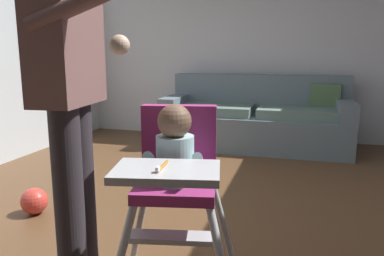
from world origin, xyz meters
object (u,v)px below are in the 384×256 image
object	(u,v)px
high_chair	(176,166)
toy_ball	(34,201)
couch	(257,120)
adult_standing	(70,96)

from	to	relation	value
high_chair	toy_ball	distance (m)	1.48
couch	high_chair	world-z (taller)	high_chair
couch	adult_standing	size ratio (longest dim) A/B	1.33
high_chair	adult_standing	size ratio (longest dim) A/B	0.56
high_chair	toy_ball	bearing A→B (deg)	-126.18
high_chair	adult_standing	world-z (taller)	adult_standing
adult_standing	toy_ball	xyz separation A→B (m)	(-0.76, 0.62, -0.84)
adult_standing	toy_ball	world-z (taller)	adult_standing
toy_ball	high_chair	bearing A→B (deg)	-24.55
high_chair	adult_standing	distance (m)	0.59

